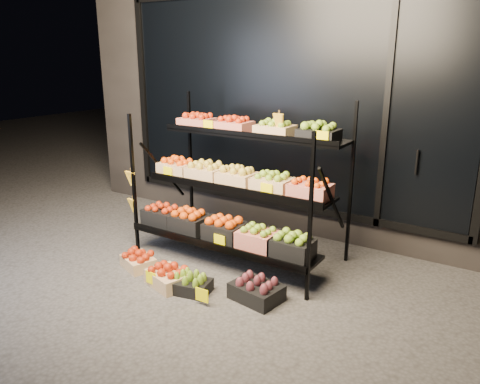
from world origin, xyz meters
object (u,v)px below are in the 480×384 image
Objects in this scene: floor_crate_left at (138,260)px; display_rack at (234,186)px; floor_crate_midleft at (191,284)px; floor_crate_midright at (168,276)px.

display_rack is at bearing 69.58° from floor_crate_left.
floor_crate_midleft is at bearing -83.61° from display_rack.
floor_crate_midright is at bearing 7.77° from floor_crate_left.
display_rack is 1.23m from floor_crate_left.
display_rack is at bearing 96.08° from floor_crate_midright.
display_rack reaches higher than floor_crate_left.
display_rack reaches higher than floor_crate_midright.
display_rack reaches higher than floor_crate_midleft.
display_rack is 1.13m from floor_crate_midright.
floor_crate_midright is at bearing 171.16° from floor_crate_midleft.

